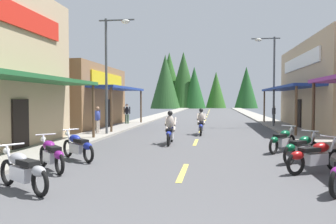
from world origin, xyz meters
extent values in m
cube|color=#4C4C4F|center=(0.00, 30.56, -0.05)|extent=(9.69, 91.11, 0.10)
cube|color=gray|center=(-5.88, 30.56, 0.06)|extent=(2.07, 91.11, 0.12)
cube|color=gray|center=(5.88, 30.56, 0.06)|extent=(2.07, 91.11, 0.12)
cube|color=#E0C64C|center=(0.00, 7.47, 0.01)|extent=(0.16, 2.40, 0.01)
cube|color=#E0C64C|center=(0.00, 14.15, 0.01)|extent=(0.16, 2.40, 0.01)
cube|color=#E0C64C|center=(0.00, 19.96, 0.01)|extent=(0.16, 2.40, 0.01)
cube|color=#E0C64C|center=(0.00, 25.95, 0.01)|extent=(0.16, 2.40, 0.01)
cube|color=#E0C64C|center=(0.00, 31.46, 0.01)|extent=(0.16, 2.40, 0.01)
cube|color=#E0C64C|center=(0.00, 37.46, 0.01)|extent=(0.16, 2.40, 0.01)
cube|color=#E0C64C|center=(0.00, 42.97, 0.01)|extent=(0.16, 2.40, 0.01)
cube|color=#E0C64C|center=(0.00, 49.16, 0.01)|extent=(0.16, 2.40, 0.01)
cube|color=#E0C64C|center=(0.00, 54.63, 0.01)|extent=(0.16, 2.40, 0.01)
cube|color=#E0C64C|center=(0.00, 60.98, 0.01)|extent=(0.16, 2.40, 0.01)
cube|color=#E0C64C|center=(0.00, 67.55, 0.01)|extent=(0.16, 2.40, 0.01)
cube|color=#236033|center=(-6.01, 10.49, 2.90)|extent=(1.80, 8.41, 0.16)
cylinder|color=brown|center=(-5.31, 14.49, 1.41)|extent=(0.14, 0.14, 2.82)
cube|color=red|center=(-6.85, 10.49, 5.42)|extent=(0.10, 6.54, 0.90)
cube|color=black|center=(-6.87, 10.49, 1.05)|extent=(0.08, 1.10, 2.10)
cube|color=olive|center=(-11.11, 21.60, 2.27)|extent=(8.39, 9.59, 4.54)
cube|color=navy|center=(-6.01, 21.60, 2.90)|extent=(1.80, 8.63, 0.16)
cylinder|color=brown|center=(-5.31, 17.48, 1.41)|extent=(0.14, 0.14, 2.82)
cylinder|color=brown|center=(-5.31, 25.71, 1.41)|extent=(0.14, 0.14, 2.82)
cube|color=yellow|center=(-6.85, 21.60, 3.54)|extent=(0.10, 6.71, 0.90)
cube|color=black|center=(-6.87, 21.60, 1.05)|extent=(0.08, 1.10, 2.10)
cylinder|color=brown|center=(5.31, 13.77, 1.41)|extent=(0.14, 0.14, 2.82)
cube|color=navy|center=(6.01, 22.68, 2.90)|extent=(1.80, 11.91, 0.16)
cylinder|color=brown|center=(5.31, 16.92, 1.41)|extent=(0.14, 0.14, 2.82)
cylinder|color=brown|center=(5.31, 28.43, 1.41)|extent=(0.14, 0.14, 2.82)
cube|color=white|center=(6.85, 22.68, 4.73)|extent=(0.10, 9.26, 0.90)
cube|color=black|center=(6.87, 22.68, 1.05)|extent=(0.08, 1.10, 2.10)
cylinder|color=#474C51|center=(-5.25, 16.40, 3.34)|extent=(0.14, 0.14, 6.68)
cylinder|color=#474C51|center=(-4.62, 16.40, 6.58)|extent=(2.06, 0.10, 0.10)
ellipsoid|color=silver|center=(-4.09, 16.40, 6.48)|extent=(0.50, 0.30, 0.24)
cylinder|color=#474C51|center=(5.25, 23.35, 3.34)|extent=(0.14, 0.14, 6.68)
cylinder|color=#474C51|center=(4.62, 23.35, 6.58)|extent=(2.06, 0.10, 0.10)
ellipsoid|color=silver|center=(4.09, 23.35, 6.48)|extent=(0.50, 0.30, 0.24)
torus|color=black|center=(3.44, 5.48, 0.32)|extent=(0.49, 0.55, 0.64)
torus|color=black|center=(4.38, 8.34, 0.32)|extent=(0.60, 0.42, 0.64)
torus|color=black|center=(3.11, 7.55, 0.32)|extent=(0.60, 0.42, 0.64)
cube|color=silver|center=(3.74, 7.94, 0.40)|extent=(0.74, 0.61, 0.32)
ellipsoid|color=#A51414|center=(3.91, 8.05, 0.72)|extent=(0.64, 0.57, 0.28)
cube|color=black|center=(3.53, 7.81, 0.68)|extent=(0.66, 0.56, 0.12)
ellipsoid|color=#A51414|center=(3.15, 7.57, 0.55)|extent=(0.50, 0.44, 0.24)
cylinder|color=silver|center=(4.27, 8.27, 0.65)|extent=(0.35, 0.25, 0.71)
cylinder|color=silver|center=(4.17, 8.21, 1.02)|extent=(0.35, 0.53, 0.04)
sphere|color=white|center=(4.40, 8.35, 0.85)|extent=(0.16, 0.16, 0.16)
torus|color=black|center=(4.29, 10.10, 0.32)|extent=(0.51, 0.53, 0.64)
torus|color=black|center=(3.26, 9.02, 0.32)|extent=(0.51, 0.53, 0.64)
cube|color=silver|center=(3.77, 9.56, 0.40)|extent=(0.69, 0.70, 0.32)
ellipsoid|color=#0C5933|center=(3.91, 9.70, 0.72)|extent=(0.62, 0.63, 0.28)
cube|color=black|center=(3.60, 9.38, 0.68)|extent=(0.62, 0.63, 0.12)
ellipsoid|color=#0C5933|center=(3.29, 9.05, 0.55)|extent=(0.48, 0.48, 0.24)
cylinder|color=silver|center=(4.20, 10.01, 0.65)|extent=(0.30, 0.31, 0.71)
cylinder|color=silver|center=(4.12, 9.92, 1.02)|extent=(0.46, 0.44, 0.04)
sphere|color=white|center=(4.31, 10.12, 0.85)|extent=(0.16, 0.16, 0.16)
torus|color=black|center=(4.03, 12.24, 0.32)|extent=(0.47, 0.57, 0.64)
torus|color=black|center=(3.12, 11.04, 0.32)|extent=(0.47, 0.57, 0.64)
cube|color=silver|center=(3.57, 11.64, 0.40)|extent=(0.65, 0.73, 0.32)
ellipsoid|color=#0C5933|center=(3.70, 11.80, 0.72)|extent=(0.59, 0.64, 0.28)
cube|color=black|center=(3.42, 11.44, 0.68)|extent=(0.59, 0.65, 0.12)
ellipsoid|color=#0C5933|center=(3.15, 11.08, 0.55)|extent=(0.46, 0.50, 0.24)
cylinder|color=silver|center=(3.95, 12.13, 0.65)|extent=(0.27, 0.33, 0.71)
cylinder|color=silver|center=(3.88, 12.04, 1.02)|extent=(0.50, 0.39, 0.04)
sphere|color=white|center=(4.05, 12.26, 0.85)|extent=(0.16, 0.16, 0.16)
torus|color=black|center=(-4.09, 5.47, 0.32)|extent=(0.60, 0.42, 0.64)
torus|color=black|center=(-2.81, 4.69, 0.32)|extent=(0.60, 0.42, 0.64)
cube|color=silver|center=(-3.45, 5.08, 0.40)|extent=(0.74, 0.60, 0.32)
ellipsoid|color=#99999E|center=(-3.62, 5.19, 0.72)|extent=(0.64, 0.57, 0.28)
cube|color=black|center=(-3.23, 4.95, 0.68)|extent=(0.66, 0.55, 0.12)
ellipsoid|color=#99999E|center=(-2.85, 4.72, 0.55)|extent=(0.50, 0.43, 0.24)
cylinder|color=silver|center=(-3.98, 5.41, 0.65)|extent=(0.35, 0.25, 0.71)
cylinder|color=silver|center=(-3.87, 5.34, 1.02)|extent=(0.35, 0.53, 0.04)
sphere|color=white|center=(-4.11, 5.49, 0.85)|extent=(0.16, 0.16, 0.16)
torus|color=black|center=(-4.41, 7.77, 0.32)|extent=(0.52, 0.53, 0.64)
torus|color=black|center=(-3.35, 6.70, 0.32)|extent=(0.52, 0.53, 0.64)
cube|color=silver|center=(-3.88, 7.24, 0.40)|extent=(0.69, 0.70, 0.32)
ellipsoid|color=#721972|center=(-4.02, 7.38, 0.72)|extent=(0.62, 0.62, 0.28)
cube|color=black|center=(-3.70, 7.06, 0.68)|extent=(0.62, 0.62, 0.12)
ellipsoid|color=#721972|center=(-3.39, 6.74, 0.55)|extent=(0.48, 0.48, 0.24)
cylinder|color=silver|center=(-4.32, 7.68, 0.65)|extent=(0.30, 0.31, 0.71)
cylinder|color=silver|center=(-4.23, 7.59, 1.02)|extent=(0.46, 0.45, 0.04)
sphere|color=white|center=(-4.43, 7.79, 0.85)|extent=(0.16, 0.16, 0.16)
torus|color=black|center=(-4.37, 9.41, 0.32)|extent=(0.56, 0.48, 0.64)
torus|color=black|center=(-3.21, 8.45, 0.32)|extent=(0.56, 0.48, 0.64)
cube|color=silver|center=(-3.79, 8.93, 0.40)|extent=(0.72, 0.66, 0.32)
ellipsoid|color=navy|center=(-3.94, 9.06, 0.72)|extent=(0.64, 0.60, 0.28)
cube|color=black|center=(-3.60, 8.77, 0.68)|extent=(0.64, 0.60, 0.12)
ellipsoid|color=navy|center=(-3.25, 8.49, 0.55)|extent=(0.49, 0.47, 0.24)
cylinder|color=silver|center=(-4.27, 9.33, 0.65)|extent=(0.32, 0.28, 0.71)
cylinder|color=silver|center=(-4.18, 9.25, 1.02)|extent=(0.41, 0.49, 0.04)
sphere|color=white|center=(-4.39, 9.43, 0.85)|extent=(0.16, 0.16, 0.16)
torus|color=black|center=(-1.17, 14.13, 0.32)|extent=(0.12, 0.64, 0.64)
torus|color=black|center=(-1.13, 12.64, 0.32)|extent=(0.12, 0.64, 0.64)
cube|color=silver|center=(-1.15, 13.39, 0.40)|extent=(0.30, 0.71, 0.32)
ellipsoid|color=navy|center=(-1.15, 13.59, 0.72)|extent=(0.34, 0.57, 0.28)
cube|color=black|center=(-1.14, 13.14, 0.68)|extent=(0.30, 0.61, 0.12)
ellipsoid|color=navy|center=(-1.13, 12.69, 0.55)|extent=(0.25, 0.45, 0.24)
cylinder|color=silver|center=(-1.16, 14.00, 0.65)|extent=(0.07, 0.37, 0.71)
cylinder|color=silver|center=(-1.16, 13.88, 1.02)|extent=(0.60, 0.06, 0.04)
sphere|color=white|center=(-1.17, 14.16, 0.85)|extent=(0.16, 0.16, 0.16)
ellipsoid|color=#B2A599|center=(-1.14, 13.24, 1.05)|extent=(0.39, 0.39, 0.64)
sphere|color=black|center=(-1.15, 13.29, 1.45)|extent=(0.24, 0.24, 0.24)
cylinder|color=#B2A599|center=(-1.31, 13.40, 0.70)|extent=(0.15, 0.43, 0.24)
cylinder|color=#B2A599|center=(-1.36, 13.53, 1.05)|extent=(0.11, 0.51, 0.40)
cylinder|color=#B2A599|center=(-0.99, 13.41, 0.70)|extent=(0.15, 0.43, 0.24)
cylinder|color=#B2A599|center=(-0.94, 13.54, 1.05)|extent=(0.11, 0.51, 0.40)
torus|color=black|center=(0.11, 18.48, 0.32)|extent=(0.11, 0.64, 0.64)
torus|color=black|center=(0.13, 16.98, 0.32)|extent=(0.11, 0.64, 0.64)
cube|color=silver|center=(0.12, 17.73, 0.40)|extent=(0.29, 0.70, 0.32)
ellipsoid|color=navy|center=(0.12, 17.93, 0.72)|extent=(0.33, 0.57, 0.28)
cube|color=black|center=(0.12, 17.48, 0.68)|extent=(0.29, 0.60, 0.12)
ellipsoid|color=navy|center=(0.13, 17.03, 0.55)|extent=(0.25, 0.44, 0.24)
cylinder|color=silver|center=(0.11, 18.35, 0.65)|extent=(0.07, 0.37, 0.71)
cylinder|color=silver|center=(0.11, 18.23, 1.02)|extent=(0.60, 0.05, 0.04)
sphere|color=white|center=(0.10, 18.51, 0.85)|extent=(0.16, 0.16, 0.16)
ellipsoid|color=#B2A599|center=(0.12, 17.58, 1.05)|extent=(0.39, 0.39, 0.64)
sphere|color=black|center=(0.12, 17.63, 1.45)|extent=(0.24, 0.24, 0.24)
cylinder|color=#B2A599|center=(-0.04, 17.75, 0.70)|extent=(0.15, 0.43, 0.24)
cylinder|color=#B2A599|center=(-0.09, 17.88, 1.05)|extent=(0.11, 0.51, 0.40)
cylinder|color=#B2A599|center=(0.28, 17.75, 0.70)|extent=(0.15, 0.43, 0.24)
cylinder|color=#B2A599|center=(0.32, 17.89, 1.05)|extent=(0.11, 0.51, 0.40)
cylinder|color=black|center=(5.78, 26.52, 0.40)|extent=(0.14, 0.14, 0.80)
cylinder|color=black|center=(5.87, 26.67, 0.40)|extent=(0.14, 0.14, 0.80)
ellipsoid|color=black|center=(5.82, 26.60, 1.08)|extent=(0.42, 0.44, 0.56)
cylinder|color=black|center=(5.69, 26.40, 1.11)|extent=(0.09, 0.09, 0.54)
cylinder|color=black|center=(5.96, 26.80, 1.11)|extent=(0.09, 0.09, 0.54)
sphere|color=beige|center=(5.82, 26.60, 1.48)|extent=(0.22, 0.22, 0.22)
cylinder|color=#B2A599|center=(-5.88, 16.55, 0.42)|extent=(0.14, 0.14, 0.84)
cylinder|color=#B2A599|center=(-5.86, 16.73, 0.42)|extent=(0.14, 0.14, 0.84)
ellipsoid|color=#333F8C|center=(-5.87, 16.64, 1.14)|extent=(0.31, 0.39, 0.59)
cylinder|color=#333F8C|center=(-5.90, 16.40, 1.17)|extent=(0.09, 0.09, 0.56)
cylinder|color=#333F8C|center=(-5.84, 16.88, 1.17)|extent=(0.09, 0.09, 0.56)
sphere|color=#8C664C|center=(-5.87, 16.64, 1.56)|extent=(0.23, 0.23, 0.23)
cylinder|color=#3F593F|center=(-6.07, 24.27, 0.43)|extent=(0.14, 0.14, 0.87)
cylinder|color=#3F593F|center=(-6.23, 24.18, 0.43)|extent=(0.14, 0.14, 0.87)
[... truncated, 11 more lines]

